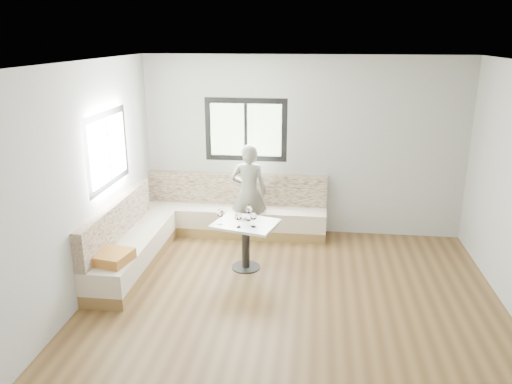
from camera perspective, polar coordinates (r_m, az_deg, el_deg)
room at (r=5.52m, az=3.71°, el=-0.07°), size 5.01×5.01×2.81m
banquette at (r=7.55m, az=-7.28°, el=-3.93°), size 2.90×2.80×0.95m
table at (r=6.77m, az=-1.19°, el=-4.84°), size 0.95×0.82×0.67m
person at (r=7.67m, az=-0.82°, el=-0.04°), size 0.57×0.38×1.52m
olive_ramekin at (r=6.82m, az=-1.48°, el=-2.96°), size 0.11×0.11×0.04m
wine_glass_a at (r=6.62m, az=-4.10°, el=-2.51°), size 0.09×0.09×0.21m
wine_glass_b at (r=6.51m, az=-2.03°, el=-2.86°), size 0.09×0.09×0.21m
wine_glass_c at (r=6.51m, az=-0.29°, el=-2.82°), size 0.09×0.09×0.21m
wine_glass_d at (r=6.74m, az=-0.83°, el=-2.11°), size 0.09×0.09×0.21m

